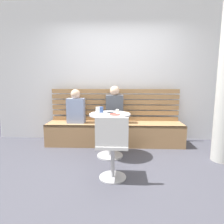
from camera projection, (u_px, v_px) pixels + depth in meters
name	position (u px, v px, depth m)	size (l,w,h in m)	color
ground	(112.00, 171.00, 2.80)	(8.00, 8.00, 0.00)	#42424C
back_wall	(115.00, 72.00, 4.19)	(5.20, 0.10, 2.90)	silver
booth_bench	(115.00, 134.00, 3.95)	(2.70, 0.52, 0.44)	#A87C51
booth_backrest	(115.00, 105.00, 4.10)	(2.65, 0.04, 0.67)	#9A7249
cafe_table	(110.00, 127.00, 3.27)	(0.68, 0.68, 0.74)	#ADADB2
white_chair	(112.00, 146.00, 2.47)	(0.41, 0.41, 0.85)	#ADADB2
person_adult	(115.00, 107.00, 3.88)	(0.34, 0.22, 0.74)	#4C515B
person_child_left	(76.00, 108.00, 3.90)	(0.34, 0.22, 0.67)	#8C9EC6
cup_water_clear	(98.00, 110.00, 3.23)	(0.07, 0.07, 0.11)	white
cup_espresso_small	(117.00, 111.00, 3.34)	(0.06, 0.06, 0.06)	silver
cup_mug_blue	(101.00, 110.00, 3.36)	(0.08, 0.08, 0.10)	#3D5B9E
plate_small	(115.00, 114.00, 3.11)	(0.17, 0.17, 0.01)	#DB4C42
phone_on_table	(111.00, 113.00, 3.29)	(0.07, 0.14, 0.01)	black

